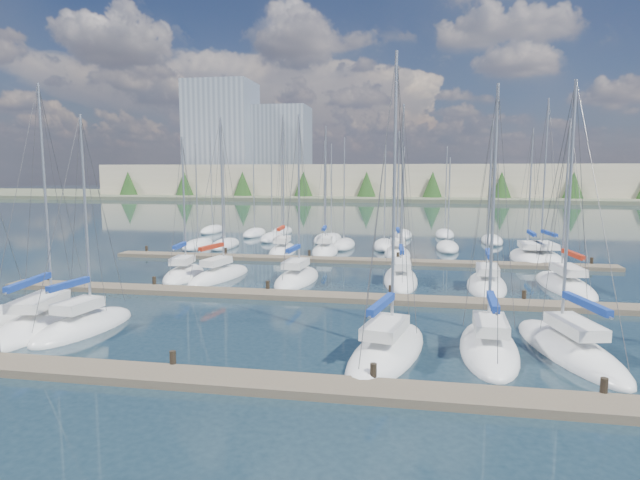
% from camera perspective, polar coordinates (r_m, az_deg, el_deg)
% --- Properties ---
extents(ground, '(400.00, 400.00, 0.00)m').
position_cam_1_polar(ground, '(76.89, 6.02, 1.34)').
color(ground, '#1E323D').
rests_on(ground, ground).
extents(dock_near, '(44.00, 1.93, 1.10)m').
position_cam_1_polar(dock_near, '(20.61, -6.05, -14.95)').
color(dock_near, '#6B5E4C').
rests_on(dock_near, ground).
extents(dock_mid, '(44.00, 1.93, 1.10)m').
position_cam_1_polar(dock_mid, '(33.67, 0.60, -6.08)').
color(dock_mid, '#6B5E4C').
rests_on(dock_mid, ground).
extents(dock_far, '(44.00, 1.93, 1.10)m').
position_cam_1_polar(dock_far, '(47.27, 3.40, -2.19)').
color(dock_far, '#6B5E4C').
rests_on(dock_far, ground).
extents(sailboat_e, '(2.86, 7.85, 12.45)m').
position_cam_1_polar(sailboat_e, '(25.32, 17.56, -10.89)').
color(sailboat_e, white).
rests_on(sailboat_e, ground).
extents(sailboat_i, '(3.65, 7.90, 12.66)m').
position_cam_1_polar(sailboat_i, '(40.75, -10.68, -3.78)').
color(sailboat_i, white).
rests_on(sailboat_i, ground).
extents(sailboat_n, '(2.89, 7.97, 14.16)m').
position_cam_1_polar(sailboat_n, '(52.87, -3.99, -1.13)').
color(sailboat_n, white).
rests_on(sailboat_n, ground).
extents(sailboat_h, '(3.17, 6.71, 11.23)m').
position_cam_1_polar(sailboat_h, '(41.85, -14.30, -3.61)').
color(sailboat_h, white).
rests_on(sailboat_h, ground).
extents(sailboat_k, '(2.86, 9.01, 13.50)m').
position_cam_1_polar(sailboat_k, '(39.51, 8.59, -4.10)').
color(sailboat_k, white).
rests_on(sailboat_k, ground).
extents(sailboat_c, '(3.34, 6.96, 11.49)m').
position_cam_1_polar(sailboat_c, '(29.83, -23.88, -8.42)').
color(sailboat_c, white).
rests_on(sailboat_c, ground).
extents(sailboat_l, '(3.23, 8.22, 12.28)m').
position_cam_1_polar(sailboat_l, '(38.75, 17.34, -4.59)').
color(sailboat_l, white).
rests_on(sailboat_l, ground).
extents(sailboat_q, '(3.38, 8.83, 12.58)m').
position_cam_1_polar(sailboat_q, '(52.33, 21.32, -1.74)').
color(sailboat_q, white).
rests_on(sailboat_q, ground).
extents(sailboat_d, '(4.35, 8.76, 13.72)m').
position_cam_1_polar(sailboat_d, '(23.97, 7.19, -11.65)').
color(sailboat_d, white).
rests_on(sailboat_d, ground).
extents(sailboat_r, '(3.65, 9.67, 15.24)m').
position_cam_1_polar(sailboat_r, '(52.90, 22.71, -1.70)').
color(sailboat_r, white).
rests_on(sailboat_r, ground).
extents(sailboat_j, '(3.05, 7.64, 12.74)m').
position_cam_1_polar(sailboat_j, '(39.20, -2.46, -4.12)').
color(sailboat_j, white).
rests_on(sailboat_j, ground).
extents(sailboat_f, '(4.39, 9.13, 12.61)m').
position_cam_1_polar(sailboat_f, '(26.39, 25.02, -10.52)').
color(sailboat_f, white).
rests_on(sailboat_f, ground).
extents(sailboat_m, '(3.55, 9.02, 12.25)m').
position_cam_1_polar(sailboat_m, '(40.49, 24.65, -4.43)').
color(sailboat_m, white).
rests_on(sailboat_m, ground).
extents(sailboat_p, '(3.04, 7.41, 12.45)m').
position_cam_1_polar(sailboat_p, '(51.48, 8.25, -1.43)').
color(sailboat_p, white).
rests_on(sailboat_p, ground).
extents(sailboat_b, '(4.42, 10.03, 13.18)m').
position_cam_1_polar(sailboat_b, '(31.68, -27.26, -7.73)').
color(sailboat_b, white).
rests_on(sailboat_b, ground).
extents(sailboat_o, '(3.06, 7.07, 13.10)m').
position_cam_1_polar(sailboat_o, '(52.67, 0.53, -1.15)').
color(sailboat_o, white).
rests_on(sailboat_o, ground).
extents(distant_boats, '(36.93, 20.75, 13.30)m').
position_cam_1_polar(distant_boats, '(61.32, 0.88, 0.14)').
color(distant_boats, '#9EA0A5').
rests_on(distant_boats, ground).
extents(shoreline, '(400.00, 60.00, 38.00)m').
position_cam_1_polar(shoreline, '(167.11, 3.70, 7.13)').
color(shoreline, '#666B51').
rests_on(shoreline, ground).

